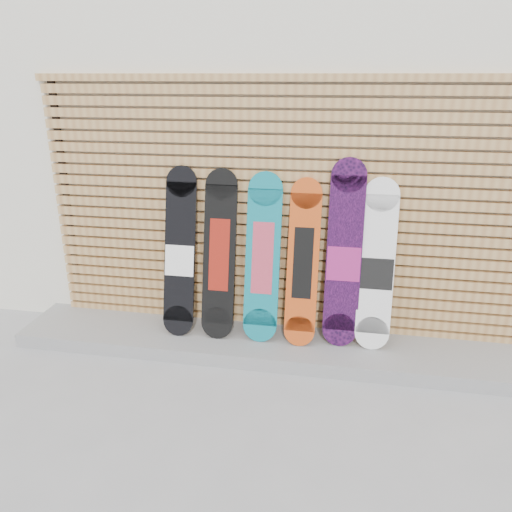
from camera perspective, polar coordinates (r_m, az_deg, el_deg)
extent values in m
plane|color=#969699|center=(3.89, 3.30, -16.03)|extent=(80.00, 80.00, 0.00)
cube|color=silver|center=(6.64, 11.98, 15.46)|extent=(12.00, 5.00, 3.60)
cube|color=gray|center=(4.43, 2.47, -10.10)|extent=(4.60, 0.70, 0.12)
cube|color=#B07F49|center=(4.65, 2.98, -7.50)|extent=(4.20, 0.05, 0.08)
cube|color=#B07F49|center=(4.61, 3.01, -6.43)|extent=(4.20, 0.05, 0.08)
cube|color=#B07F49|center=(4.56, 3.03, -5.34)|extent=(4.20, 0.05, 0.07)
cube|color=#B07F49|center=(4.52, 3.05, -4.23)|extent=(4.20, 0.05, 0.07)
cube|color=#B07F49|center=(4.48, 3.07, -3.10)|extent=(4.20, 0.05, 0.07)
cube|color=#B07F49|center=(4.45, 3.10, -1.96)|extent=(4.20, 0.05, 0.07)
cube|color=#B07F49|center=(4.41, 3.12, -0.79)|extent=(4.20, 0.05, 0.07)
cube|color=#B07F49|center=(4.38, 3.14, 0.40)|extent=(4.20, 0.05, 0.07)
cube|color=#B07F49|center=(4.35, 3.17, 1.60)|extent=(4.20, 0.05, 0.07)
cube|color=#B07F49|center=(4.32, 3.19, 2.82)|extent=(4.20, 0.05, 0.08)
cube|color=#B07F49|center=(4.29, 3.22, 4.06)|extent=(4.20, 0.05, 0.08)
cube|color=#B07F49|center=(4.26, 3.24, 5.32)|extent=(4.20, 0.05, 0.08)
cube|color=#B07F49|center=(4.24, 3.27, 6.58)|extent=(4.20, 0.05, 0.08)
cube|color=#B07F49|center=(4.22, 3.29, 7.87)|extent=(4.20, 0.05, 0.08)
cube|color=#B07F49|center=(4.20, 3.32, 9.16)|extent=(4.20, 0.05, 0.08)
cube|color=#B07F49|center=(4.18, 3.35, 10.47)|extent=(4.20, 0.05, 0.08)
cube|color=#B07F49|center=(4.16, 3.37, 11.78)|extent=(4.20, 0.05, 0.08)
cube|color=#B07F49|center=(4.15, 3.40, 13.11)|extent=(4.20, 0.05, 0.08)
cube|color=#B07F49|center=(4.14, 3.43, 14.44)|extent=(4.20, 0.05, 0.08)
cube|color=#B07F49|center=(4.13, 3.46, 15.78)|extent=(4.20, 0.05, 0.08)
cube|color=#B07F49|center=(4.13, 3.49, 17.12)|extent=(4.20, 0.05, 0.08)
cube|color=#B07F49|center=(4.12, 3.52, 18.46)|extent=(4.20, 0.05, 0.08)
cube|color=black|center=(4.96, -20.65, 5.14)|extent=(0.06, 0.04, 2.23)
cube|color=#B07F49|center=(4.12, 3.55, 19.71)|extent=(4.26, 0.07, 0.06)
cube|color=black|center=(4.36, -8.69, 0.45)|extent=(0.27, 0.31, 1.18)
cylinder|color=black|center=(4.47, -8.88, -7.30)|extent=(0.27, 0.09, 0.27)
cylinder|color=black|center=(4.34, -8.49, 8.43)|extent=(0.27, 0.09, 0.27)
cube|color=white|center=(4.37, -8.71, -0.52)|extent=(0.26, 0.09, 0.27)
cube|color=black|center=(4.27, -4.21, 0.13)|extent=(0.28, 0.30, 1.16)
cylinder|color=black|center=(4.38, -4.46, -7.62)|extent=(0.28, 0.09, 0.28)
cylinder|color=black|center=(4.24, -3.94, 8.13)|extent=(0.28, 0.09, 0.28)
cube|color=maroon|center=(4.27, -4.21, 0.13)|extent=(0.17, 0.17, 0.61)
cube|color=#0E7787|center=(4.21, 0.77, -0.24)|extent=(0.29, 0.28, 1.14)
cylinder|color=#0E7787|center=(4.32, 0.44, -7.89)|extent=(0.29, 0.09, 0.29)
cylinder|color=#0E7787|center=(4.17, 1.11, 7.68)|extent=(0.29, 0.09, 0.29)
cube|color=#D34A61|center=(4.21, 0.77, -0.24)|extent=(0.18, 0.16, 0.60)
cube|color=#CC4915|center=(4.17, 5.38, -0.81)|extent=(0.26, 0.30, 1.13)
cylinder|color=#CC4915|center=(4.28, 4.97, -8.51)|extent=(0.26, 0.08, 0.26)
cylinder|color=#CC4915|center=(4.14, 5.81, 7.16)|extent=(0.26, 0.08, 0.26)
cube|color=black|center=(4.17, 5.38, -0.81)|extent=(0.16, 0.17, 0.58)
cube|color=black|center=(4.16, 10.04, 0.18)|extent=(0.29, 0.25, 1.27)
cylinder|color=black|center=(4.31, 9.51, -8.29)|extent=(0.29, 0.07, 0.29)
cylinder|color=black|center=(4.10, 10.60, 9.08)|extent=(0.29, 0.07, 0.29)
cube|color=#A42071|center=(4.17, 9.97, -0.89)|extent=(0.27, 0.08, 0.28)
cube|color=white|center=(4.19, 13.64, -1.02)|extent=(0.28, 0.25, 1.13)
cylinder|color=white|center=(4.32, 13.10, -8.56)|extent=(0.28, 0.08, 0.28)
cylinder|color=white|center=(4.14, 14.21, 6.84)|extent=(0.28, 0.08, 0.28)
cube|color=black|center=(4.20, 13.57, -1.98)|extent=(0.27, 0.08, 0.26)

